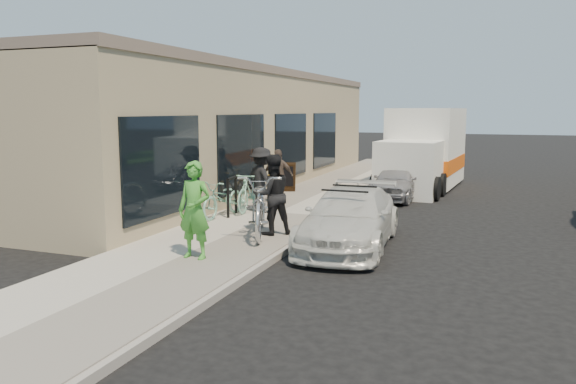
% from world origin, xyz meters
% --- Properties ---
extents(ground, '(120.00, 120.00, 0.00)m').
position_xyz_m(ground, '(0.00, 0.00, 0.00)').
color(ground, black).
rests_on(ground, ground).
extents(sidewalk, '(3.00, 34.00, 0.15)m').
position_xyz_m(sidewalk, '(-2.00, 3.00, 0.07)').
color(sidewalk, '#ABA59A').
rests_on(sidewalk, ground).
extents(curb, '(0.12, 34.00, 0.13)m').
position_xyz_m(curb, '(-0.45, 3.00, 0.07)').
color(curb, gray).
rests_on(curb, ground).
extents(storefront, '(3.60, 20.00, 4.22)m').
position_xyz_m(storefront, '(-5.24, 7.99, 2.12)').
color(storefront, tan).
rests_on(storefront, ground).
extents(bike_rack, '(0.16, 0.70, 1.00)m').
position_xyz_m(bike_rack, '(-2.92, 2.19, 0.75)').
color(bike_rack, black).
rests_on(bike_rack, sidewalk).
extents(sandwich_board, '(0.71, 0.71, 0.93)m').
position_xyz_m(sandwich_board, '(-3.16, 6.72, 0.63)').
color(sandwich_board, black).
rests_on(sandwich_board, sidewalk).
extents(sedan_white, '(1.95, 4.26, 1.25)m').
position_xyz_m(sedan_white, '(0.58, 0.62, 0.60)').
color(sedan_white, silver).
rests_on(sedan_white, ground).
extents(sedan_silver, '(1.68, 3.47, 1.14)m').
position_xyz_m(sedan_silver, '(0.42, 7.32, 0.57)').
color(sedan_silver, '#9E9DA3').
rests_on(sedan_silver, ground).
extents(moving_truck, '(2.59, 6.01, 2.89)m').
position_xyz_m(moving_truck, '(0.81, 10.26, 1.28)').
color(moving_truck, white).
rests_on(moving_truck, ground).
extents(tandem_bike, '(1.76, 2.71, 1.35)m').
position_xyz_m(tandem_bike, '(-1.34, 0.42, 0.82)').
color(tandem_bike, '#B7B7BA').
rests_on(tandem_bike, sidewalk).
extents(woman_rider, '(0.67, 0.46, 1.78)m').
position_xyz_m(woman_rider, '(-1.68, -1.79, 1.04)').
color(woman_rider, green).
rests_on(woman_rider, sidewalk).
extents(man_standing, '(1.07, 1.05, 1.74)m').
position_xyz_m(man_standing, '(-1.13, 0.53, 1.02)').
color(man_standing, black).
rests_on(man_standing, sidewalk).
extents(cruiser_bike_a, '(0.60, 1.79, 1.06)m').
position_xyz_m(cruiser_bike_a, '(-2.75, 2.95, 0.68)').
color(cruiser_bike_a, '#82C2A8').
rests_on(cruiser_bike_a, sidewalk).
extents(cruiser_bike_b, '(0.76, 1.83, 0.94)m').
position_xyz_m(cruiser_bike_b, '(-3.05, 1.96, 0.62)').
color(cruiser_bike_b, '#82C2A8').
rests_on(cruiser_bike_b, sidewalk).
extents(cruiser_bike_c, '(0.92, 1.52, 0.88)m').
position_xyz_m(cruiser_bike_c, '(-2.75, 4.67, 0.59)').
color(cruiser_bike_c, gold).
rests_on(cruiser_bike_c, sidewalk).
extents(bystander_a, '(1.28, 1.09, 1.71)m').
position_xyz_m(bystander_a, '(-2.40, 2.89, 1.01)').
color(bystander_a, black).
rests_on(bystander_a, sidewalk).
extents(bystander_b, '(0.97, 0.53, 1.57)m').
position_xyz_m(bystander_b, '(-2.56, 4.42, 0.93)').
color(bystander_b, brown).
rests_on(bystander_b, sidewalk).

